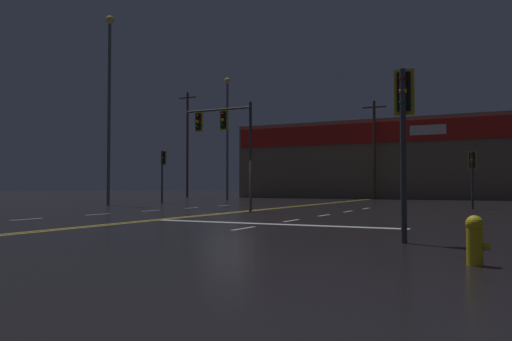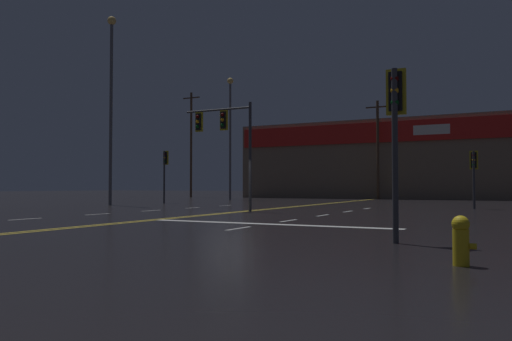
% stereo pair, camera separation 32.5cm
% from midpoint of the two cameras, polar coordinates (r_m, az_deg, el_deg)
% --- Properties ---
extents(ground_plane, '(200.00, 200.00, 0.00)m').
position_cam_midpoint_polar(ground_plane, '(22.72, -2.66, -4.85)').
color(ground_plane, black).
extents(road_markings, '(13.26, 60.00, 0.01)m').
position_cam_midpoint_polar(road_markings, '(21.52, -2.07, -5.01)').
color(road_markings, gold).
rests_on(road_markings, ground).
extents(traffic_signal_median, '(3.71, 0.36, 5.25)m').
position_cam_midpoint_polar(traffic_signal_median, '(24.69, -3.42, 4.64)').
color(traffic_signal_median, '#38383D').
rests_on(traffic_signal_median, ground).
extents(traffic_signal_corner_southeast, '(0.42, 0.36, 3.73)m').
position_cam_midpoint_polar(traffic_signal_corner_southeast, '(11.16, 16.47, 6.19)').
color(traffic_signal_corner_southeast, '#38383D').
rests_on(traffic_signal_corner_southeast, ground).
extents(traffic_signal_corner_northeast, '(0.42, 0.36, 3.10)m').
position_cam_midpoint_polar(traffic_signal_corner_northeast, '(29.03, 23.93, 0.44)').
color(traffic_signal_corner_northeast, '#38383D').
rests_on(traffic_signal_corner_northeast, ground).
extents(traffic_signal_corner_northwest, '(0.42, 0.36, 3.74)m').
position_cam_midpoint_polar(traffic_signal_corner_northwest, '(36.08, -10.09, 0.66)').
color(traffic_signal_corner_northwest, '#38383D').
rests_on(traffic_signal_corner_northwest, ground).
extents(streetlight_near_left, '(0.56, 0.56, 11.02)m').
position_cam_midpoint_polar(streetlight_near_left, '(45.14, -2.76, 5.40)').
color(streetlight_near_left, '#59595E').
rests_on(streetlight_near_left, ground).
extents(streetlight_near_right, '(0.56, 0.56, 12.20)m').
position_cam_midpoint_polar(streetlight_near_right, '(33.79, -15.96, 9.02)').
color(streetlight_near_right, '#59595E').
rests_on(streetlight_near_right, ground).
extents(fire_hydrant, '(0.35, 0.26, 0.76)m').
position_cam_midpoint_polar(fire_hydrant, '(8.24, 23.44, -7.23)').
color(fire_hydrant, gold).
rests_on(fire_hydrant, ground).
extents(building_backdrop, '(29.18, 10.23, 7.75)m').
position_cam_midpoint_polar(building_backdrop, '(54.16, 14.95, 1.07)').
color(building_backdrop, '#7A6651').
rests_on(building_backdrop, ground).
extents(utility_pole_row, '(43.60, 0.26, 11.89)m').
position_cam_midpoint_polar(utility_pole_row, '(48.73, 12.68, 3.34)').
color(utility_pole_row, '#4C3828').
rests_on(utility_pole_row, ground).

